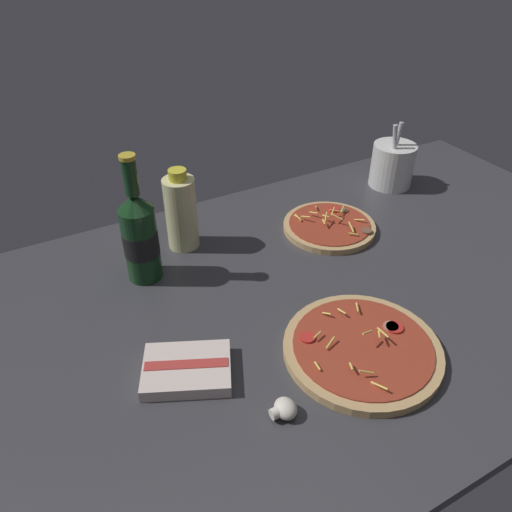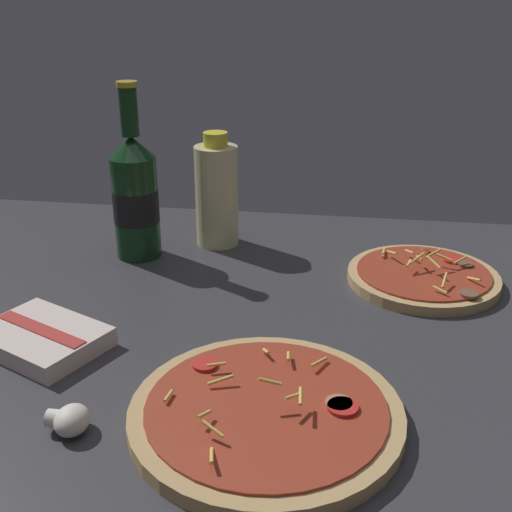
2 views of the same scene
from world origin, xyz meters
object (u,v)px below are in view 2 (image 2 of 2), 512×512
(pizza_near, at_px, (266,413))
(oil_bottle, at_px, (217,194))
(dish_towel, at_px, (42,338))
(pizza_far, at_px, (423,277))
(beer_bottle, at_px, (135,195))
(mushroom_left, at_px, (70,420))

(pizza_near, height_order, oil_bottle, oil_bottle)
(dish_towel, bearing_deg, pizza_far, 28.40)
(pizza_far, xyz_separation_m, beer_bottle, (-0.45, 0.04, 0.09))
(pizza_near, bearing_deg, mushroom_left, -166.25)
(pizza_far, bearing_deg, dish_towel, -151.60)
(pizza_near, relative_size, beer_bottle, 1.01)
(pizza_far, distance_m, oil_bottle, 0.36)
(pizza_far, height_order, mushroom_left, pizza_far)
(oil_bottle, bearing_deg, pizza_far, -18.03)
(pizza_near, relative_size, oil_bottle, 1.47)
(oil_bottle, relative_size, mushroom_left, 4.46)
(pizza_far, xyz_separation_m, oil_bottle, (-0.33, 0.11, 0.08))
(beer_bottle, bearing_deg, oil_bottle, 31.38)
(dish_towel, bearing_deg, mushroom_left, -55.69)
(oil_bottle, bearing_deg, beer_bottle, -148.62)
(pizza_near, height_order, dish_towel, pizza_near)
(beer_bottle, distance_m, oil_bottle, 0.14)
(beer_bottle, xyz_separation_m, oil_bottle, (0.12, 0.07, -0.01))
(oil_bottle, height_order, mushroom_left, oil_bottle)
(pizza_far, relative_size, oil_bottle, 1.16)
(pizza_near, xyz_separation_m, mushroom_left, (-0.19, -0.05, 0.00))
(pizza_near, relative_size, mushroom_left, 6.54)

